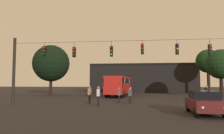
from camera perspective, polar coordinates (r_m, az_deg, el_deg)
The scene contains 14 objects.
ground_plane at distance 29.29m, azimuth 4.62°, elevation -8.22°, with size 168.00×168.00×0.00m, color black.
overhead_signal_span at distance 19.64m, azimuth 3.46°, elevation 1.23°, with size 21.80×0.44×6.42m.
city_bus at distance 33.64m, azimuth 1.86°, elevation -4.53°, with size 3.30×11.15×3.00m.
car_near_right at distance 15.51m, azimuth 23.16°, elevation -8.50°, with size 2.05×4.42×1.52m.
pedestrian_crossing_left at distance 22.08m, azimuth 1.89°, elevation -7.24°, with size 0.25×0.36×1.58m.
pedestrian_crossing_center at distance 21.41m, azimuth -5.97°, elevation -7.00°, with size 0.29×0.39×1.75m.
pedestrian_crossing_right at distance 19.41m, azimuth -3.63°, elevation -7.33°, with size 0.24×0.36×1.74m.
pedestrian_near_bus at distance 23.55m, azimuth 4.94°, elevation -7.04°, with size 0.27×0.38×1.58m.
pedestrian_trailing at distance 21.16m, azimuth 4.76°, elevation -7.42°, with size 0.35×0.42×1.54m.
pedestrian_far_side at distance 21.96m, azimuth 23.78°, elevation -6.54°, with size 0.34×0.42×1.79m.
corner_building at distance 50.85m, azimuth 8.11°, elevation -3.01°, with size 22.71×11.19×6.18m.
tree_left_silhouette at distance 37.87m, azimuth -15.78°, elevation 0.93°, with size 6.15×6.15×8.44m.
tree_behind_building at distance 34.03m, azimuth 26.80°, elevation 0.63°, with size 4.18×4.18×6.79m.
tree_right_far at distance 42.58m, azimuth 24.02°, elevation 1.35°, with size 4.25×4.25×8.10m.
Camera 1 is at (1.12, -4.70, 2.04)m, focal length 34.60 mm.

